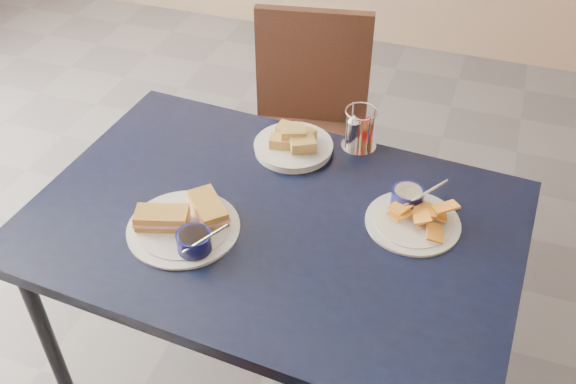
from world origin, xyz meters
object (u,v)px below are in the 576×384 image
(chair_far, at_px, (313,119))
(dining_table, at_px, (273,234))
(plantain_plate, at_px, (412,212))
(condiment_caddy, at_px, (358,131))
(sandwich_plate, at_px, (186,224))
(bread_basket, at_px, (294,144))

(chair_far, bearing_deg, dining_table, -80.70)
(plantain_plate, bearing_deg, dining_table, -160.69)
(dining_table, relative_size, condiment_caddy, 10.16)
(chair_far, relative_size, plantain_plate, 3.64)
(condiment_caddy, bearing_deg, dining_table, -108.79)
(sandwich_plate, xyz_separation_m, bread_basket, (0.16, 0.43, 0.00))
(sandwich_plate, bearing_deg, dining_table, 30.60)
(sandwich_plate, distance_m, bread_basket, 0.46)
(plantain_plate, relative_size, bread_basket, 1.07)
(plantain_plate, height_order, condiment_caddy, condiment_caddy)
(chair_far, xyz_separation_m, condiment_caddy, (0.27, -0.40, 0.27))
(sandwich_plate, relative_size, bread_basket, 1.32)
(condiment_caddy, bearing_deg, bread_basket, -154.61)
(chair_far, distance_m, plantain_plate, 0.87)
(plantain_plate, height_order, bread_basket, plantain_plate)
(dining_table, xyz_separation_m, bread_basket, (-0.05, 0.31, 0.08))
(chair_far, distance_m, sandwich_plate, 0.95)
(dining_table, distance_m, plantain_plate, 0.39)
(dining_table, height_order, plantain_plate, plantain_plate)
(sandwich_plate, xyz_separation_m, condiment_caddy, (0.34, 0.52, 0.03))
(sandwich_plate, bearing_deg, plantain_plate, 23.62)
(sandwich_plate, bearing_deg, bread_basket, 70.12)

